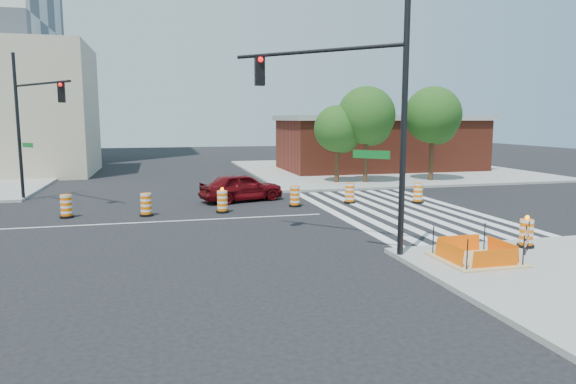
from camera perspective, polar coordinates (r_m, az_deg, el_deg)
The scene contains 20 objects.
ground at distance 22.35m, azimuth -13.93°, elevation -3.22°, with size 120.00×120.00×0.00m, color black.
sidewalk_ne at distance 44.01m, azimuth 10.05°, elevation 2.46°, with size 22.00×22.00×0.15m, color gray.
crosswalk_east at distance 24.89m, azimuth 12.18°, elevation -2.01°, with size 6.75×13.50×0.01m.
lane_centerline at distance 22.34m, azimuth -13.93°, elevation -3.21°, with size 14.00×0.12×0.01m, color silver.
excavation_pit at distance 16.27m, azimuth 20.14°, elevation -6.88°, with size 2.20×2.20×0.90m.
brick_storefront at distance 43.85m, azimuth 10.12°, elevation 5.38°, with size 16.50×8.50×4.60m.
red_coupe at distance 27.15m, azimuth -5.18°, elevation 0.56°, with size 1.77×4.40×1.50m, color #57070B.
signal_pole_se at distance 16.44m, azimuth 7.13°, elevation 10.47°, with size 4.43×4.47×8.14m.
signal_pole_nw at distance 29.02m, azimuth -26.66°, elevation 7.91°, with size 3.47×4.68×7.54m.
pit_drum at distance 18.44m, azimuth 24.95°, elevation -4.25°, with size 0.54×0.54×1.06m.
barricade at distance 17.68m, azimuth 25.03°, elevation -4.51°, with size 0.59×0.58×0.93m.
tree_north_c at distance 34.09m, azimuth 5.55°, elevation 6.71°, with size 3.13×3.07×5.22m.
tree_north_d at distance 34.34m, azimuth 8.73°, elevation 8.05°, with size 3.79×3.79×6.44m.
tree_north_e at distance 36.46m, azimuth 15.82°, elevation 7.89°, with size 3.82×3.82×6.50m.
median_drum_2 at distance 24.49m, azimuth -23.41°, elevation -1.53°, with size 0.60×0.60×1.02m.
median_drum_3 at distance 23.74m, azimuth -15.49°, elevation -1.45°, with size 0.60×0.60×1.02m.
median_drum_4 at distance 23.91m, azimuth -7.31°, elevation -1.13°, with size 0.60×0.60×1.18m.
median_drum_5 at distance 25.39m, azimuth 0.77°, elevation -0.55°, with size 0.60×0.60×1.02m.
median_drum_6 at distance 26.57m, azimuth 6.88°, elevation -0.22°, with size 0.60×0.60×1.02m.
median_drum_7 at distance 27.28m, azimuth 14.24°, elevation -0.20°, with size 0.60×0.60×1.02m.
Camera 1 is at (-0.01, -21.93, 4.28)m, focal length 32.00 mm.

